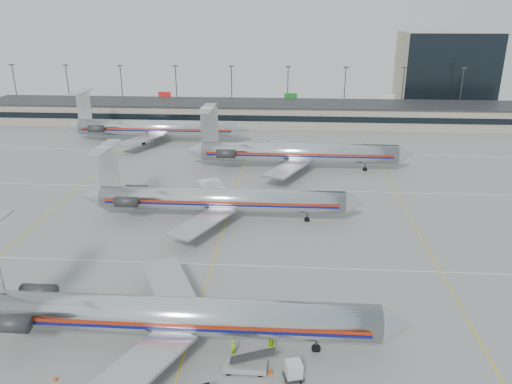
# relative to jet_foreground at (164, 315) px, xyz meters

# --- Properties ---
(ground) EXTENTS (260.00, 260.00, 0.00)m
(ground) POSITION_rel_jet_foreground_xyz_m (2.16, 7.19, -3.61)
(ground) COLOR gray
(ground) RESTS_ON ground
(apron_markings) EXTENTS (160.00, 0.15, 0.02)m
(apron_markings) POSITION_rel_jet_foreground_xyz_m (2.16, 17.19, -3.60)
(apron_markings) COLOR silver
(apron_markings) RESTS_ON ground
(terminal) EXTENTS (162.00, 17.00, 6.25)m
(terminal) POSITION_rel_jet_foreground_xyz_m (2.16, 105.17, -0.45)
(terminal) COLOR gray
(terminal) RESTS_ON ground
(light_mast_row) EXTENTS (163.60, 0.40, 15.28)m
(light_mast_row) POSITION_rel_jet_foreground_xyz_m (2.16, 119.19, 4.97)
(light_mast_row) COLOR #38383D
(light_mast_row) RESTS_ON ground
(distant_building) EXTENTS (30.00, 20.00, 25.00)m
(distant_building) POSITION_rel_jet_foreground_xyz_m (64.16, 135.19, 8.89)
(distant_building) COLOR tan
(distant_building) RESTS_ON ground
(jet_foreground) EXTENTS (47.52, 27.98, 12.44)m
(jet_foreground) POSITION_rel_jet_foreground_xyz_m (0.00, 0.00, 0.00)
(jet_foreground) COLOR silver
(jet_foreground) RESTS_ON ground
(jet_second_row) EXTENTS (45.91, 27.03, 12.02)m
(jet_second_row) POSITION_rel_jet_foreground_xyz_m (0.48, 32.50, -0.12)
(jet_second_row) COLOR silver
(jet_second_row) RESTS_ON ground
(jet_third_row) EXTENTS (48.26, 29.69, 13.20)m
(jet_third_row) POSITION_rel_jet_foreground_xyz_m (13.08, 60.10, 0.22)
(jet_third_row) COLOR silver
(jet_third_row) RESTS_ON ground
(jet_back_row) EXTENTS (47.51, 29.22, 12.99)m
(jet_back_row) POSITION_rel_jet_foreground_xyz_m (-22.51, 80.91, 0.16)
(jet_back_row) COLOR silver
(jet_back_row) RESTS_ON ground
(tug_left) EXTENTS (2.33, 1.25, 1.85)m
(tug_left) POSITION_rel_jet_foreground_xyz_m (-3.16, -6.69, -2.77)
(tug_left) COLOR #0A0934
(tug_left) RESTS_ON ground
(uld_container) EXTENTS (2.07, 1.87, 1.85)m
(uld_container) POSITION_rel_jet_foreground_xyz_m (12.96, -4.08, -2.68)
(uld_container) COLOR #2D2D30
(uld_container) RESTS_ON ground
(belt_loader) EXTENTS (4.85, 1.53, 2.57)m
(belt_loader) POSITION_rel_jet_foreground_xyz_m (8.49, -3.42, -2.92)
(belt_loader) COLOR gray
(belt_loader) RESTS_ON ground
(ramp_worker_near) EXTENTS (0.72, 0.79, 1.80)m
(ramp_worker_near) POSITION_rel_jet_foreground_xyz_m (7.04, -1.24, -2.71)
(ramp_worker_near) COLOR #9BD714
(ramp_worker_near) RESTS_ON ground
(ramp_worker_far) EXTENTS (1.03, 0.86, 1.94)m
(ramp_worker_far) POSITION_rel_jet_foreground_xyz_m (10.79, -0.86, -2.64)
(ramp_worker_far) COLOR #81C512
(ramp_worker_far) RESTS_ON ground
(cone_right) EXTENTS (0.53, 0.53, 0.62)m
(cone_right) POSITION_rel_jet_foreground_xyz_m (10.81, -3.51, -3.30)
(cone_right) COLOR #DA4707
(cone_right) RESTS_ON ground
(cone_left) EXTENTS (0.44, 0.44, 0.53)m
(cone_left) POSITION_rel_jet_foreground_xyz_m (-8.94, -5.84, -3.34)
(cone_left) COLOR #DA4707
(cone_left) RESTS_ON ground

